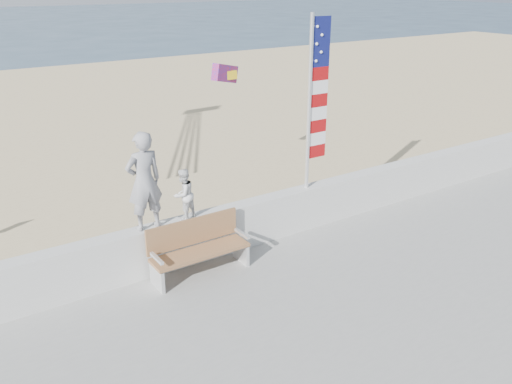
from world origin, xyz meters
TOP-DOWN VIEW (x-y plane):
  - ground at (0.00, 0.00)m, footprint 220.00×220.00m
  - sand at (0.00, 9.00)m, footprint 90.00×40.00m
  - seawall at (0.00, 2.00)m, footprint 30.00×0.35m
  - adult at (-1.96, 2.00)m, footprint 0.66×0.45m
  - child at (-1.23, 2.00)m, footprint 0.56×0.51m
  - bench at (-1.23, 1.55)m, footprint 1.80×0.57m
  - flag at (1.73, 2.00)m, footprint 0.50×0.08m
  - parafoil_kite at (1.88, 5.71)m, footprint 0.86×0.48m

SIDE VIEW (x-z plane):
  - ground at x=0.00m, z-range 0.00..0.00m
  - sand at x=0.00m, z-range 0.00..0.08m
  - seawall at x=0.00m, z-range 0.18..1.08m
  - bench at x=-1.23m, z-range 0.19..1.19m
  - child at x=-1.23m, z-range 1.08..2.03m
  - adult at x=-1.96m, z-range 1.08..2.83m
  - parafoil_kite at x=1.88m, z-range 2.63..3.21m
  - flag at x=1.73m, z-range 1.24..4.74m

